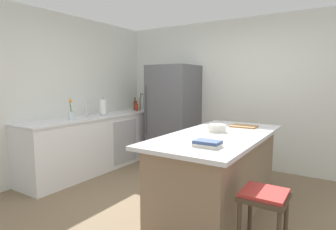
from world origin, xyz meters
name	(u,v)px	position (x,y,z in m)	size (l,w,h in m)	color
ground_plane	(181,215)	(0.00, 0.00, 0.00)	(7.20, 7.20, 0.00)	#7A664C
wall_rear	(245,94)	(0.00, 2.25, 1.30)	(6.00, 0.10, 2.60)	silver
wall_left	(45,95)	(-2.45, 0.00, 1.30)	(0.10, 6.00, 2.60)	silver
counter_run_left	(98,142)	(-2.08, 0.73, 0.47)	(0.66, 2.77, 0.93)	white
kitchen_island	(218,173)	(0.31, 0.31, 0.47)	(0.97, 2.07, 0.92)	#8E755B
refrigerator	(174,114)	(-1.21, 1.82, 0.90)	(0.81, 0.79, 1.81)	#56565B
bar_stool	(264,205)	(1.00, -0.39, 0.52)	(0.36, 0.36, 0.63)	#473828
sink_faucet	(87,107)	(-2.13, 0.55, 1.09)	(0.15, 0.05, 0.30)	silver
flower_vase	(71,113)	(-2.02, 0.13, 1.03)	(0.07, 0.07, 0.32)	silver
paper_towel_roll	(103,107)	(-2.08, 0.86, 1.06)	(0.14, 0.14, 0.31)	gray
olive_oil_bottle	(141,103)	(-2.13, 1.99, 1.06)	(0.06, 0.06, 0.34)	olive
soda_bottle	(143,104)	(-2.01, 1.90, 1.06)	(0.08, 0.08, 0.33)	silver
syrup_bottle	(135,105)	(-2.13, 1.80, 1.03)	(0.07, 0.07, 0.26)	#5B3319
hot_sauce_bottle	(137,107)	(-2.01, 1.71, 1.01)	(0.05, 0.05, 0.21)	red
cookbook_stack	(207,144)	(0.47, -0.33, 0.95)	(0.24, 0.17, 0.06)	silver
mixing_bowl	(217,128)	(0.24, 0.43, 0.96)	(0.21, 0.21, 0.09)	silver
cutting_board	(244,126)	(0.40, 0.95, 0.93)	(0.34, 0.25, 0.02)	#9E7042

